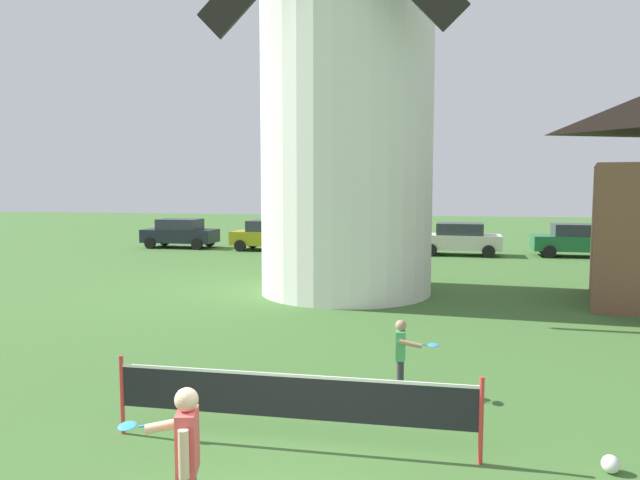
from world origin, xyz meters
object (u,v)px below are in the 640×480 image
at_px(windmill, 347,50).
at_px(parked_car_cream, 459,239).
at_px(player_far, 402,352).
at_px(parked_car_mustard, 271,235).
at_px(parked_car_blue, 365,236).
at_px(player_near, 186,455).
at_px(parked_car_green, 579,240).
at_px(parked_car_black, 180,233).
at_px(tennis_net, 291,397).
at_px(stray_ball, 611,464).

height_order(windmill, parked_car_cream, windmill).
relative_size(player_far, parked_car_mustard, 0.30).
bearing_deg(parked_car_mustard, parked_car_blue, 6.08).
distance_m(player_near, player_far, 4.88).
xyz_separation_m(parked_car_blue, parked_car_green, (10.21, -0.35, -0.00)).
relative_size(player_near, parked_car_black, 0.38).
height_order(player_near, parked_car_mustard, parked_car_mustard).
bearing_deg(parked_car_green, windmill, -130.21).
height_order(tennis_net, parked_car_green, parked_car_green).
xyz_separation_m(tennis_net, parked_car_cream, (3.05, 22.12, 0.12)).
xyz_separation_m(parked_car_mustard, parked_car_green, (15.06, 0.17, 0.00)).
bearing_deg(parked_car_green, parked_car_black, 179.15).
bearing_deg(parked_car_cream, windmill, -110.04).
xyz_separation_m(windmill, player_near, (0.41, -13.37, -6.68)).
height_order(tennis_net, stray_ball, tennis_net).
bearing_deg(parked_car_mustard, player_far, -68.67).
relative_size(stray_ball, parked_car_cream, 0.05).
bearing_deg(player_far, parked_car_cream, 84.95).
relative_size(parked_car_mustard, parked_car_blue, 0.89).
height_order(player_far, stray_ball, player_far).
height_order(player_far, parked_car_green, parked_car_green).
bearing_deg(tennis_net, player_far, 61.07).
bearing_deg(windmill, parked_car_green, 49.79).
height_order(windmill, parked_car_mustard, windmill).
bearing_deg(stray_ball, parked_car_mustard, 115.03).
distance_m(windmill, stray_ball, 14.24).
relative_size(player_far, stray_ball, 5.62).
height_order(windmill, player_far, windmill).
bearing_deg(parked_car_blue, parked_car_mustard, -173.92).
height_order(windmill, player_near, windmill).
xyz_separation_m(stray_ball, parked_car_black, (-15.59, 22.70, 0.70)).
xyz_separation_m(parked_car_black, parked_car_green, (20.27, -0.30, 0.00)).
distance_m(tennis_net, parked_car_green, 24.05).
bearing_deg(stray_ball, player_near, -153.35).
height_order(parked_car_cream, parked_car_green, same).
bearing_deg(tennis_net, parked_car_black, 117.18).
distance_m(parked_car_mustard, parked_car_green, 15.06).
xyz_separation_m(windmill, parked_car_cream, (3.98, 10.91, -6.73)).
relative_size(player_near, parked_car_cream, 0.38).
xyz_separation_m(tennis_net, parked_car_blue, (-1.62, 22.81, 0.13)).
height_order(parked_car_blue, parked_car_cream, same).
xyz_separation_m(stray_ball, parked_car_mustard, (-10.38, 22.24, 0.70)).
height_order(windmill, tennis_net, windmill).
height_order(player_far, parked_car_black, parked_car_black).
xyz_separation_m(player_near, parked_car_black, (-11.17, 24.92, -0.05)).
height_order(player_near, parked_car_green, parked_car_green).
distance_m(player_near, parked_car_green, 26.25).
bearing_deg(parked_car_black, windmill, -47.02).
bearing_deg(tennis_net, parked_car_mustard, 106.20).
relative_size(player_near, player_far, 1.25).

